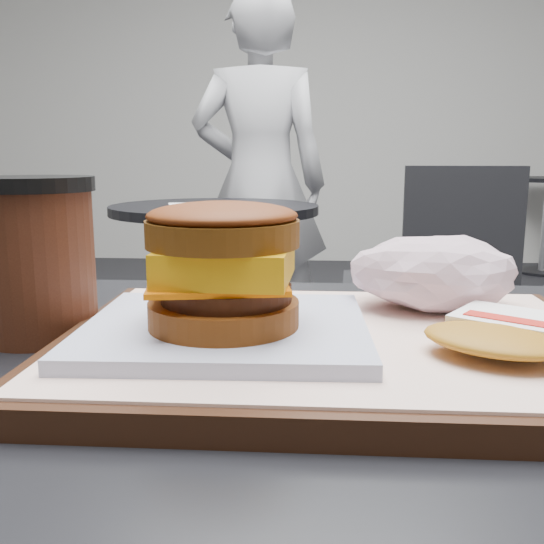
% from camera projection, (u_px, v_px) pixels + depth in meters
% --- Properties ---
extents(serving_tray, '(0.38, 0.28, 0.02)m').
position_uv_depth(serving_tray, '(333.00, 346.00, 0.43)').
color(serving_tray, black).
rests_on(serving_tray, customer_table).
extents(breakfast_sandwich, '(0.19, 0.18, 0.09)m').
position_uv_depth(breakfast_sandwich, '(225.00, 282.00, 0.40)').
color(breakfast_sandwich, silver).
rests_on(breakfast_sandwich, serving_tray).
extents(hash_brown, '(0.14, 0.13, 0.02)m').
position_uv_depth(hash_brown, '(513.00, 335.00, 0.38)').
color(hash_brown, white).
rests_on(hash_brown, serving_tray).
extents(crumpled_wrapper, '(0.13, 0.10, 0.06)m').
position_uv_depth(crumpled_wrapper, '(434.00, 272.00, 0.49)').
color(crumpled_wrapper, silver).
rests_on(crumpled_wrapper, serving_tray).
extents(coffee_cup, '(0.09, 0.09, 0.13)m').
position_uv_depth(coffee_cup, '(36.00, 252.00, 0.47)').
color(coffee_cup, '#3C1A0E').
rests_on(coffee_cup, customer_table).
extents(neighbor_table, '(0.70, 0.70, 0.75)m').
position_uv_depth(neighbor_table, '(215.00, 263.00, 2.07)').
color(neighbor_table, black).
rests_on(neighbor_table, ground).
extents(napkin, '(0.15, 0.15, 0.00)m').
position_uv_depth(napkin, '(187.00, 204.00, 2.03)').
color(napkin, white).
rests_on(napkin, neighbor_table).
extents(neighbor_chair, '(0.61, 0.44, 0.88)m').
position_uv_depth(neighbor_chair, '(424.00, 274.00, 2.09)').
color(neighbor_chair, '#AFAFB4').
rests_on(neighbor_chair, ground).
extents(patron, '(0.59, 0.39, 1.59)m').
position_uv_depth(patron, '(260.00, 184.00, 2.59)').
color(patron, '#BBBBBF').
rests_on(patron, ground).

